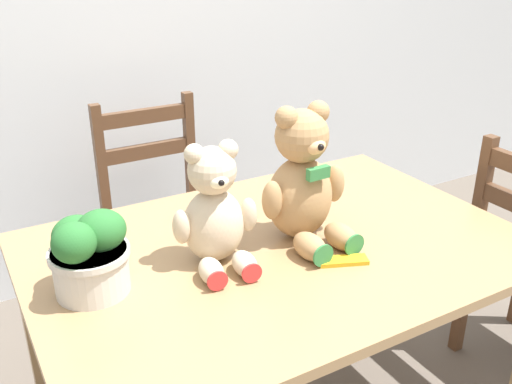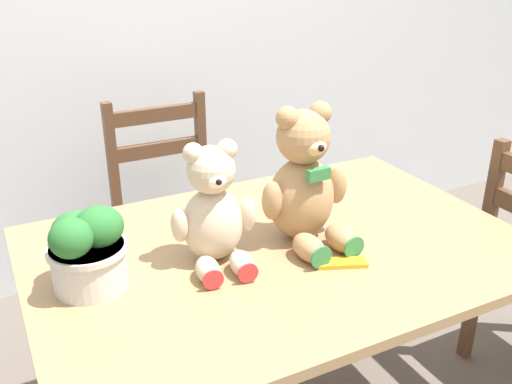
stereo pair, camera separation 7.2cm
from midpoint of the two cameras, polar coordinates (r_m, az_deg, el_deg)
The scene contains 6 objects.
dining_table at distance 1.68m, azimuth 3.59°, elevation -8.02°, with size 1.39×0.94×0.73m.
wooden_chair_behind at distance 2.45m, azimuth -7.63°, elevation -2.33°, with size 0.43×0.40×0.94m.
teddy_bear_left at distance 1.50m, azimuth -2.91°, elevation -1.99°, with size 0.24×0.25×0.34m.
teddy_bear_right at distance 1.61m, azimuth 6.14°, elevation 0.80°, with size 0.28×0.28×0.40m.
potted_plant at distance 1.45m, azimuth -15.24°, elevation -5.58°, with size 0.20×0.20×0.21m.
chocolate_bar at distance 1.56m, azimuth 9.89°, elevation -7.02°, with size 0.13×0.05×0.01m, color gold.
Camera 2 is at (-0.71, -0.77, 1.53)m, focal length 40.00 mm.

